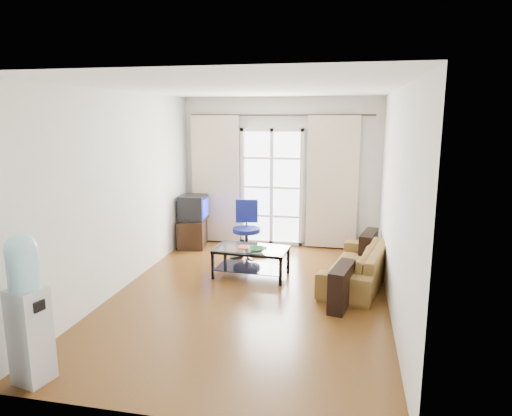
{
  "coord_description": "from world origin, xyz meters",
  "views": [
    {
      "loc": [
        1.26,
        -5.62,
        2.37
      ],
      "look_at": [
        0.01,
        0.35,
        1.13
      ],
      "focal_mm": 32.0,
      "sensor_mm": 36.0,
      "label": 1
    }
  ],
  "objects_px": {
    "tv_stand": "(193,233)",
    "crt_tv": "(192,207)",
    "sofa": "(357,264)",
    "coffee_table": "(251,258)",
    "task_chair": "(247,241)",
    "water_cooler": "(27,306)"
  },
  "relations": [
    {
      "from": "sofa",
      "to": "water_cooler",
      "type": "bearing_deg",
      "value": -30.35
    },
    {
      "from": "sofa",
      "to": "coffee_table",
      "type": "distance_m",
      "value": 1.55
    },
    {
      "from": "sofa",
      "to": "coffee_table",
      "type": "bearing_deg",
      "value": -75.63
    },
    {
      "from": "tv_stand",
      "to": "task_chair",
      "type": "bearing_deg",
      "value": -30.81
    },
    {
      "from": "coffee_table",
      "to": "crt_tv",
      "type": "bearing_deg",
      "value": 135.85
    },
    {
      "from": "tv_stand",
      "to": "crt_tv",
      "type": "relative_size",
      "value": 1.32
    },
    {
      "from": "sofa",
      "to": "water_cooler",
      "type": "distance_m",
      "value": 4.31
    },
    {
      "from": "crt_tv",
      "to": "task_chair",
      "type": "relative_size",
      "value": 0.54
    },
    {
      "from": "task_chair",
      "to": "water_cooler",
      "type": "height_order",
      "value": "water_cooler"
    },
    {
      "from": "sofa",
      "to": "crt_tv",
      "type": "height_order",
      "value": "crt_tv"
    },
    {
      "from": "crt_tv",
      "to": "tv_stand",
      "type": "bearing_deg",
      "value": -116.41
    },
    {
      "from": "sofa",
      "to": "task_chair",
      "type": "relative_size",
      "value": 2.03
    },
    {
      "from": "coffee_table",
      "to": "crt_tv",
      "type": "distance_m",
      "value": 2.0
    },
    {
      "from": "coffee_table",
      "to": "tv_stand",
      "type": "bearing_deg",
      "value": 135.95
    },
    {
      "from": "water_cooler",
      "to": "task_chair",
      "type": "bearing_deg",
      "value": 87.71
    },
    {
      "from": "tv_stand",
      "to": "sofa",
      "type": "bearing_deg",
      "value": -33.58
    },
    {
      "from": "crt_tv",
      "to": "task_chair",
      "type": "distance_m",
      "value": 1.27
    },
    {
      "from": "tv_stand",
      "to": "crt_tv",
      "type": "bearing_deg",
      "value": 56.77
    },
    {
      "from": "sofa",
      "to": "crt_tv",
      "type": "distance_m",
      "value": 3.25
    },
    {
      "from": "coffee_table",
      "to": "crt_tv",
      "type": "height_order",
      "value": "crt_tv"
    },
    {
      "from": "sofa",
      "to": "tv_stand",
      "type": "height_order",
      "value": "sofa"
    },
    {
      "from": "task_chair",
      "to": "water_cooler",
      "type": "relative_size",
      "value": 0.69
    }
  ]
}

